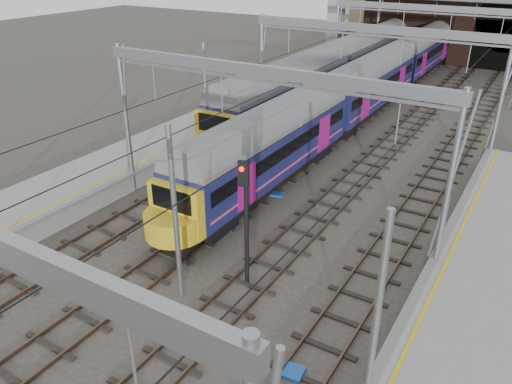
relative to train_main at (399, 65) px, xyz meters
The scene contains 12 objects.
ground 36.47m from the train_main, 86.85° to the right, with size 160.00×160.00×0.00m, color #38332D.
platform_left 34.86m from the train_main, 103.59° to the right, with size 4.32×55.00×1.12m.
tracks 21.57m from the train_main, 84.64° to the right, with size 14.40×80.00×0.22m.
overhead_line 15.53m from the train_main, 82.33° to the right, with size 16.80×80.00×8.00m.
retaining_wall 16.07m from the train_main, 77.70° to the left, with size 28.00×2.75×9.00m.
overbridge 10.97m from the train_main, 78.31° to the left, with size 28.00×3.00×9.25m.
train_main is the anchor object (origin of this frame).
train_second 7.22m from the train_main, 123.67° to the right, with size 3.03×35.04×5.14m.
signal_near_centre 32.68m from the train_main, 83.28° to the right, with size 0.42×0.49×5.43m.
equip_cover_a 30.82m from the train_main, 90.27° to the right, with size 0.94×0.67×0.11m, color #174FB0.
equip_cover_b 24.92m from the train_main, 87.92° to the right, with size 0.80×0.57×0.09m, color #174FB0.
equip_cover_c 36.56m from the train_main, 78.15° to the right, with size 0.96×0.68×0.11m, color #174FB0.
Camera 1 is at (10.71, -10.02, 12.29)m, focal length 35.00 mm.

